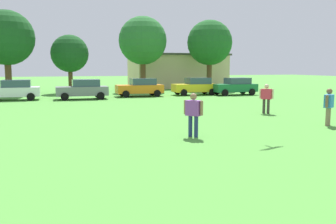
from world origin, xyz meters
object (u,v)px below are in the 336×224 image
(parked_car_yellow_3, at_px, (195,86))
(parked_car_green_4, at_px, (235,86))
(bystander_near_trees, at_px, (266,96))
(tree_far_right, at_px, (210,43))
(parked_car_gray_1, at_px, (83,89))
(parked_car_orange_2, at_px, (140,87))
(bystander_midfield, at_px, (329,104))
(adult_bystander, at_px, (193,111))
(tree_center_right, at_px, (70,54))
(tree_right, at_px, (143,41))
(tree_center_left, at_px, (6,38))
(parked_car_white_0, at_px, (13,90))

(parked_car_yellow_3, xyz_separation_m, parked_car_green_4, (3.70, -1.21, 0.00))
(bystander_near_trees, relative_size, tree_far_right, 0.21)
(parked_car_gray_1, bearing_deg, parked_car_orange_2, -166.52)
(parked_car_gray_1, height_order, parked_car_orange_2, same)
(bystander_midfield, height_order, tree_far_right, tree_far_right)
(adult_bystander, bearing_deg, parked_car_gray_1, -33.54)
(bystander_midfield, relative_size, tree_far_right, 0.21)
(tree_center_right, distance_m, tree_right, 8.04)
(parked_car_gray_1, distance_m, tree_center_left, 9.93)
(parked_car_green_4, relative_size, tree_center_left, 0.53)
(bystander_near_trees, height_order, parked_car_gray_1, bystander_near_trees)
(tree_right, bearing_deg, tree_center_left, -171.29)
(bystander_near_trees, relative_size, parked_car_orange_2, 0.41)
(parked_car_white_0, xyz_separation_m, parked_car_green_4, (20.21, -0.55, 0.00))
(bystander_near_trees, relative_size, tree_center_left, 0.22)
(parked_car_green_4, height_order, tree_right, tree_right)
(bystander_near_trees, distance_m, tree_center_left, 25.33)
(parked_car_green_4, relative_size, tree_far_right, 0.53)
(bystander_midfield, xyz_separation_m, parked_car_white_0, (-15.35, 18.69, -0.18))
(bystander_near_trees, xyz_separation_m, parked_car_white_0, (-15.07, 13.93, -0.18))
(tree_right, bearing_deg, tree_center_right, -179.24)
(parked_car_white_0, relative_size, tree_right, 0.52)
(parked_car_orange_2, relative_size, tree_center_right, 0.71)
(parked_car_green_4, distance_m, tree_right, 11.80)
(parked_car_green_4, distance_m, tree_far_right, 8.84)
(parked_car_orange_2, bearing_deg, tree_far_right, -147.05)
(bystander_midfield, distance_m, parked_car_orange_2, 19.72)
(bystander_midfield, bearing_deg, tree_far_right, -136.22)
(parked_car_orange_2, distance_m, tree_far_right, 12.68)
(tree_far_right, bearing_deg, parked_car_gray_1, -153.20)
(parked_car_orange_2, distance_m, parked_car_yellow_3, 5.60)
(parked_car_white_0, bearing_deg, tree_center_right, -124.44)
(tree_far_right, bearing_deg, parked_car_green_4, -94.53)
(tree_right, bearing_deg, parked_car_green_4, -47.21)
(bystander_near_trees, height_order, parked_car_green_4, bystander_near_trees)
(parked_car_orange_2, bearing_deg, parked_car_gray_1, 13.48)
(bystander_midfield, height_order, parked_car_orange_2, bystander_midfield)
(bystander_midfield, relative_size, tree_center_right, 0.29)
(bystander_midfield, xyz_separation_m, parked_car_yellow_3, (1.16, 19.34, -0.18))
(bystander_midfield, bearing_deg, parked_car_gray_1, -95.59)
(parked_car_orange_2, distance_m, tree_right, 8.57)
(parked_car_orange_2, height_order, tree_far_right, tree_far_right)
(adult_bystander, distance_m, parked_car_gray_1, 18.74)
(adult_bystander, xyz_separation_m, tree_far_right, (12.53, 26.24, 4.49))
(parked_car_orange_2, bearing_deg, adult_bystander, 82.43)
(parked_car_gray_1, xyz_separation_m, tree_far_right, (15.23, 7.69, 4.66))
(bystander_near_trees, xyz_separation_m, parked_car_green_4, (5.14, 13.38, -0.18))
(parked_car_white_0, relative_size, tree_center_left, 0.53)
(tree_center_left, bearing_deg, parked_car_white_0, -80.87)
(adult_bystander, height_order, parked_car_yellow_3, adult_bystander)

